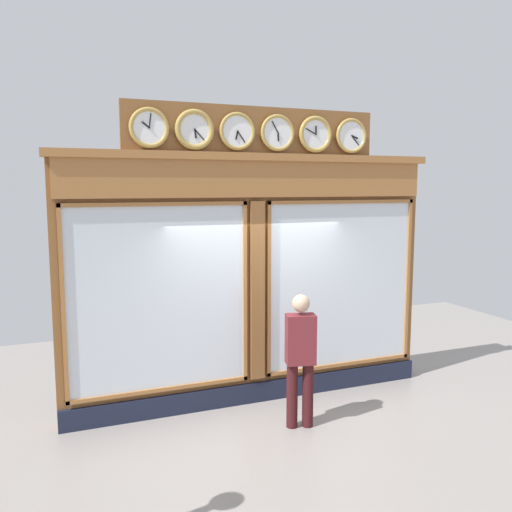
{
  "coord_description": "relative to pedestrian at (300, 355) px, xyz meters",
  "views": [
    {
      "loc": [
        2.67,
        6.7,
        3.0
      ],
      "look_at": [
        0.0,
        0.0,
        2.06
      ],
      "focal_mm": 37.62,
      "sensor_mm": 36.0,
      "label": 1
    }
  ],
  "objects": [
    {
      "name": "shop_facade",
      "position": [
        0.21,
        -1.07,
        0.86
      ],
      "size": [
        5.34,
        0.42,
        4.04
      ],
      "color": "brown",
      "rests_on": "ground_plane"
    },
    {
      "name": "pedestrian",
      "position": [
        0.0,
        0.0,
        0.0
      ],
      "size": [
        0.4,
        0.3,
        1.69
      ],
      "color": "#3A1316",
      "rests_on": "ground_plane"
    }
  ]
}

